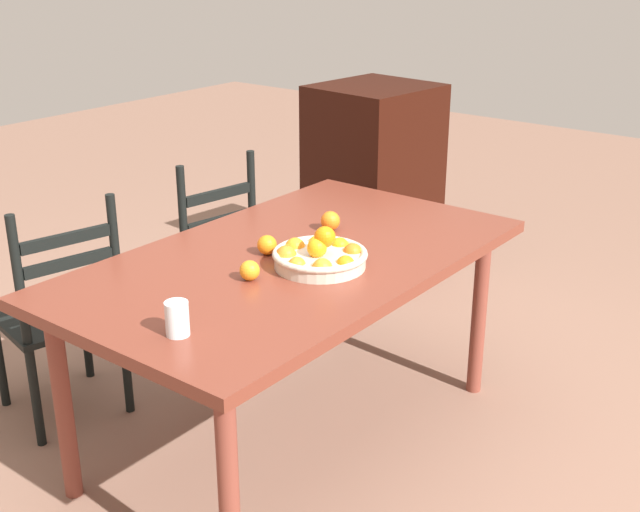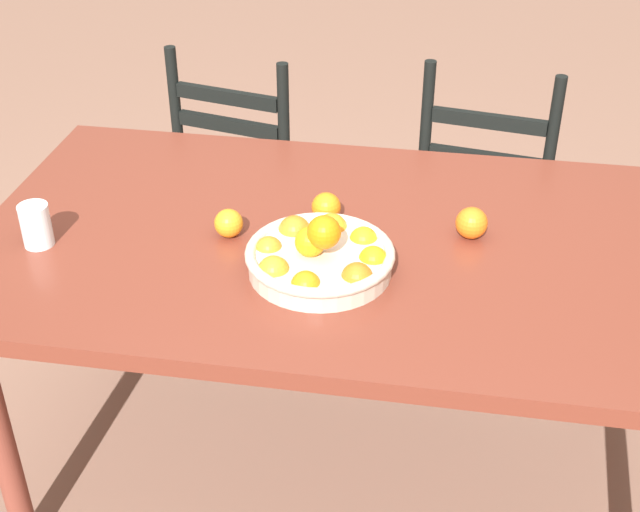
{
  "view_description": "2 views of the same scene",
  "coord_description": "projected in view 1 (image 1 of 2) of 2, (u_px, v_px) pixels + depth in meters",
  "views": [
    {
      "loc": [
        -2.14,
        -1.79,
        1.86
      ],
      "look_at": [
        -0.02,
        -0.15,
        0.81
      ],
      "focal_mm": 46.45,
      "sensor_mm": 36.0,
      "label": 1
    },
    {
      "loc": [
        0.25,
        -1.75,
        1.86
      ],
      "look_at": [
        -0.02,
        -0.15,
        0.81
      ],
      "focal_mm": 48.97,
      "sensor_mm": 36.0,
      "label": 2
    }
  ],
  "objects": [
    {
      "name": "fruit_bowl",
      "position": [
        319.0,
        256.0,
        2.88
      ],
      "size": [
        0.33,
        0.33,
        0.15
      ],
      "color": "beige",
      "rests_on": "dining_table"
    },
    {
      "name": "orange_loose_1",
      "position": [
        330.0,
        221.0,
        3.23
      ],
      "size": [
        0.08,
        0.08,
        0.08
      ],
      "primitive_type": "sphere",
      "color": "orange",
      "rests_on": "dining_table"
    },
    {
      "name": "cabinet",
      "position": [
        373.0,
        180.0,
        4.72
      ],
      "size": [
        0.67,
        0.63,
        1.08
      ],
      "primitive_type": "cube",
      "rotation": [
        0.0,
        0.0,
        -0.1
      ],
      "color": "black",
      "rests_on": "ground"
    },
    {
      "name": "chair_near_window",
      "position": [
        202.0,
        257.0,
        3.87
      ],
      "size": [
        0.5,
        0.5,
        0.95
      ],
      "rotation": [
        0.0,
        0.0,
        2.98
      ],
      "color": "black",
      "rests_on": "ground"
    },
    {
      "name": "orange_loose_2",
      "position": [
        267.0,
        245.0,
        2.99
      ],
      "size": [
        0.07,
        0.07,
        0.07
      ],
      "primitive_type": "sphere",
      "color": "orange",
      "rests_on": "dining_table"
    },
    {
      "name": "drinking_glass",
      "position": [
        177.0,
        319.0,
        2.38
      ],
      "size": [
        0.07,
        0.07,
        0.1
      ],
      "primitive_type": "cylinder",
      "color": "silver",
      "rests_on": "dining_table"
    },
    {
      "name": "dining_table",
      "position": [
        292.0,
        273.0,
        3.02
      ],
      "size": [
        1.74,
        1.0,
        0.77
      ],
      "color": "brown",
      "rests_on": "ground"
    },
    {
      "name": "orange_loose_0",
      "position": [
        250.0,
        270.0,
        2.77
      ],
      "size": [
        0.07,
        0.07,
        0.07
      ],
      "primitive_type": "sphere",
      "color": "orange",
      "rests_on": "dining_table"
    },
    {
      "name": "ground_plane",
      "position": [
        294.0,
        436.0,
        3.27
      ],
      "size": [
        12.0,
        12.0,
        0.0
      ],
      "primitive_type": "plane",
      "color": "#835F4E"
    },
    {
      "name": "chair_by_cabinet",
      "position": [
        61.0,
        315.0,
        3.28
      ],
      "size": [
        0.52,
        0.52,
        0.94
      ],
      "rotation": [
        0.0,
        0.0,
        2.93
      ],
      "color": "black",
      "rests_on": "ground"
    }
  ]
}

